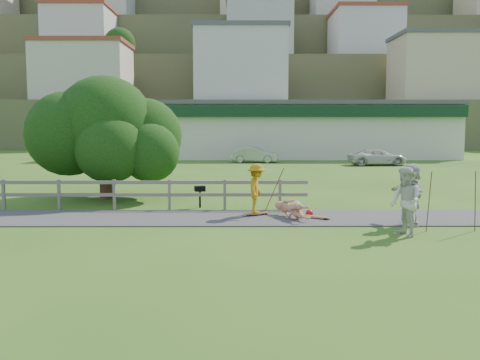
{
  "coord_description": "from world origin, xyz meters",
  "views": [
    {
      "loc": [
        0.46,
        -15.87,
        3.09
      ],
      "look_at": [
        0.54,
        2.0,
        1.22
      ],
      "focal_mm": 40.0,
      "sensor_mm": 36.0,
      "label": 1
    }
  ],
  "objects_px": {
    "spectator_a": "(405,202)",
    "skater_rider": "(257,192)",
    "bbq": "(200,197)",
    "car_silver": "(255,155)",
    "tree": "(105,153)",
    "car_white": "(378,157)",
    "spectator_d": "(411,195)",
    "skater_fallen": "(293,209)"
  },
  "relations": [
    {
      "from": "spectator_a",
      "to": "skater_rider",
      "type": "bearing_deg",
      "value": -140.48
    },
    {
      "from": "spectator_a",
      "to": "bbq",
      "type": "height_order",
      "value": "spectator_a"
    },
    {
      "from": "car_silver",
      "to": "bbq",
      "type": "xyz_separation_m",
      "value": [
        -2.82,
        -23.61,
        -0.22
      ]
    },
    {
      "from": "spectator_a",
      "to": "tree",
      "type": "bearing_deg",
      "value": -138.18
    },
    {
      "from": "car_white",
      "to": "car_silver",
      "type": "bearing_deg",
      "value": 67.38
    },
    {
      "from": "car_white",
      "to": "bbq",
      "type": "xyz_separation_m",
      "value": [
        -12.02,
        -20.63,
        -0.2
      ]
    },
    {
      "from": "skater_rider",
      "to": "car_white",
      "type": "xyz_separation_m",
      "value": [
        9.98,
        22.53,
        -0.24
      ]
    },
    {
      "from": "spectator_a",
      "to": "spectator_d",
      "type": "bearing_deg",
      "value": 146.14
    },
    {
      "from": "tree",
      "to": "bbq",
      "type": "relative_size",
      "value": 8.08
    },
    {
      "from": "car_silver",
      "to": "car_white",
      "type": "relative_size",
      "value": 0.87
    },
    {
      "from": "car_white",
      "to": "tree",
      "type": "distance_m",
      "value": 24.31
    },
    {
      "from": "spectator_a",
      "to": "car_silver",
      "type": "distance_m",
      "value": 28.94
    },
    {
      "from": "car_white",
      "to": "skater_fallen",
      "type": "bearing_deg",
      "value": 154.41
    },
    {
      "from": "skater_rider",
      "to": "skater_fallen",
      "type": "bearing_deg",
      "value": -104.53
    },
    {
      "from": "spectator_a",
      "to": "car_silver",
      "type": "bearing_deg",
      "value": 175.19
    },
    {
      "from": "skater_fallen",
      "to": "car_silver",
      "type": "xyz_separation_m",
      "value": [
        -0.37,
        26.03,
        0.29
      ]
    },
    {
      "from": "spectator_d",
      "to": "skater_fallen",
      "type": "bearing_deg",
      "value": -115.45
    },
    {
      "from": "skater_rider",
      "to": "bbq",
      "type": "relative_size",
      "value": 2.07
    },
    {
      "from": "skater_fallen",
      "to": "spectator_a",
      "type": "distance_m",
      "value": 3.97
    },
    {
      "from": "skater_rider",
      "to": "car_silver",
      "type": "height_order",
      "value": "skater_rider"
    },
    {
      "from": "spectator_a",
      "to": "car_white",
      "type": "xyz_separation_m",
      "value": [
        6.01,
        25.78,
        -0.36
      ]
    },
    {
      "from": "car_white",
      "to": "bbq",
      "type": "relative_size",
      "value": 5.37
    },
    {
      "from": "spectator_a",
      "to": "car_silver",
      "type": "xyz_separation_m",
      "value": [
        -3.18,
        28.77,
        -0.34
      ]
    },
    {
      "from": "spectator_d",
      "to": "spectator_a",
      "type": "bearing_deg",
      "value": -30.03
    },
    {
      "from": "skater_rider",
      "to": "spectator_d",
      "type": "xyz_separation_m",
      "value": [
        4.64,
        -1.66,
        0.11
      ]
    },
    {
      "from": "car_silver",
      "to": "car_white",
      "type": "bearing_deg",
      "value": -100.19
    },
    {
      "from": "spectator_d",
      "to": "tree",
      "type": "distance_m",
      "value": 12.35
    },
    {
      "from": "spectator_d",
      "to": "tree",
      "type": "xyz_separation_m",
      "value": [
        -10.74,
        6.01,
        0.95
      ]
    },
    {
      "from": "skater_rider",
      "to": "bbq",
      "type": "height_order",
      "value": "skater_rider"
    },
    {
      "from": "skater_rider",
      "to": "spectator_d",
      "type": "height_order",
      "value": "spectator_d"
    },
    {
      "from": "skater_rider",
      "to": "tree",
      "type": "xyz_separation_m",
      "value": [
        -6.11,
        4.35,
        1.07
      ]
    },
    {
      "from": "car_white",
      "to": "bbq",
      "type": "bearing_deg",
      "value": 145.13
    },
    {
      "from": "skater_fallen",
      "to": "car_silver",
      "type": "relative_size",
      "value": 0.48
    },
    {
      "from": "spectator_a",
      "to": "tree",
      "type": "distance_m",
      "value": 12.66
    },
    {
      "from": "skater_fallen",
      "to": "tree",
      "type": "distance_m",
      "value": 8.88
    },
    {
      "from": "tree",
      "to": "car_silver",
      "type": "bearing_deg",
      "value": 71.97
    },
    {
      "from": "car_silver",
      "to": "car_white",
      "type": "xyz_separation_m",
      "value": [
        9.19,
        -2.98,
        -0.02
      ]
    },
    {
      "from": "skater_rider",
      "to": "car_silver",
      "type": "distance_m",
      "value": 25.52
    },
    {
      "from": "skater_rider",
      "to": "car_silver",
      "type": "bearing_deg",
      "value": 7.86
    },
    {
      "from": "skater_rider",
      "to": "spectator_a",
      "type": "distance_m",
      "value": 5.13
    },
    {
      "from": "bbq",
      "to": "spectator_a",
      "type": "bearing_deg",
      "value": -56.47
    },
    {
      "from": "spectator_d",
      "to": "car_silver",
      "type": "relative_size",
      "value": 0.5
    }
  ]
}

